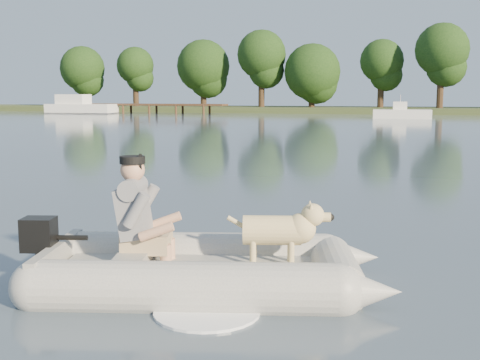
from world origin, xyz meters
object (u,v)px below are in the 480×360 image
(dock, at_px, (144,109))
(motorboat, at_px, (402,107))
(dinghy, at_px, (206,228))
(man, at_px, (136,208))
(cabin_cruiser, at_px, (81,104))
(dog, at_px, (272,235))

(dock, height_order, motorboat, motorboat)
(dinghy, bearing_deg, man, 175.76)
(dinghy, bearing_deg, dock, 102.13)
(dock, distance_m, dinghy, 58.53)
(man, distance_m, cabin_cruiser, 59.59)
(man, bearing_deg, dinghy, -4.24)
(cabin_cruiser, bearing_deg, man, -59.59)
(man, bearing_deg, motorboat, 74.30)
(dock, relative_size, cabin_cruiser, 2.34)
(man, relative_size, cabin_cruiser, 0.14)
(motorboat, bearing_deg, dog, -92.37)
(dog, bearing_deg, man, -180.00)
(dock, distance_m, man, 58.33)
(dog, bearing_deg, dinghy, -175.43)
(dock, xyz_separation_m, dinghy, (26.32, -52.28, 0.09))
(cabin_cruiser, bearing_deg, dock, 16.21)
(dock, distance_m, cabin_cruiser, 6.60)
(dock, bearing_deg, cabin_cruiser, -161.89)
(dinghy, relative_size, dog, 5.10)
(motorboat, bearing_deg, dock, 164.36)
(dock, relative_size, dog, 18.69)
(dock, relative_size, dinghy, 3.66)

